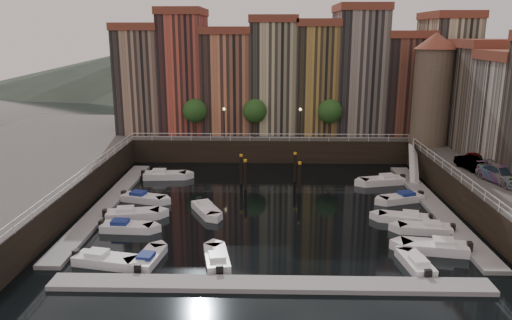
{
  "coord_description": "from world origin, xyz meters",
  "views": [
    {
      "loc": [
        -0.19,
        -47.66,
        16.75
      ],
      "look_at": [
        -1.48,
        4.0,
        3.5
      ],
      "focal_mm": 35.0,
      "sensor_mm": 36.0,
      "label": 1
    }
  ],
  "objects_px": {
    "boat_left_1": "(126,227)",
    "car_c": "(501,175)",
    "boat_left_0": "(104,260)",
    "car_b": "(471,164)",
    "gangway": "(414,161)",
    "corner_tower": "(432,87)",
    "mooring_pilings": "(270,173)",
    "boat_left_2": "(131,214)",
    "car_a": "(476,161)"
  },
  "relations": [
    {
      "from": "boat_left_1",
      "to": "car_a",
      "type": "relative_size",
      "value": 1.17
    },
    {
      "from": "boat_left_0",
      "to": "car_b",
      "type": "relative_size",
      "value": 1.24
    },
    {
      "from": "mooring_pilings",
      "to": "boat_left_2",
      "type": "bearing_deg",
      "value": -142.4
    },
    {
      "from": "boat_left_2",
      "to": "car_a",
      "type": "xyz_separation_m",
      "value": [
        34.49,
        7.92,
        3.29
      ]
    },
    {
      "from": "corner_tower",
      "to": "boat_left_2",
      "type": "distance_m",
      "value": 39.15
    },
    {
      "from": "gangway",
      "to": "mooring_pilings",
      "type": "relative_size",
      "value": 1.23
    },
    {
      "from": "boat_left_0",
      "to": "car_b",
      "type": "distance_m",
      "value": 36.85
    },
    {
      "from": "boat_left_1",
      "to": "car_c",
      "type": "xyz_separation_m",
      "value": [
        34.15,
        5.12,
        3.43
      ]
    },
    {
      "from": "corner_tower",
      "to": "car_c",
      "type": "bearing_deg",
      "value": -84.45
    },
    {
      "from": "corner_tower",
      "to": "car_b",
      "type": "bearing_deg",
      "value": -87.14
    },
    {
      "from": "boat_left_0",
      "to": "car_c",
      "type": "xyz_separation_m",
      "value": [
        33.98,
        11.61,
        3.41
      ]
    },
    {
      "from": "mooring_pilings",
      "to": "car_c",
      "type": "relative_size",
      "value": 1.24
    },
    {
      "from": "car_a",
      "to": "car_c",
      "type": "bearing_deg",
      "value": -83.11
    },
    {
      "from": "boat_left_0",
      "to": "gangway",
      "type": "bearing_deg",
      "value": 51.06
    },
    {
      "from": "boat_left_0",
      "to": "car_b",
      "type": "xyz_separation_m",
      "value": [
        32.96,
        16.15,
        3.29
      ]
    },
    {
      "from": "mooring_pilings",
      "to": "car_a",
      "type": "height_order",
      "value": "car_a"
    },
    {
      "from": "boat_left_0",
      "to": "corner_tower",
      "type": "bearing_deg",
      "value": 53.27
    },
    {
      "from": "corner_tower",
      "to": "gangway",
      "type": "height_order",
      "value": "corner_tower"
    },
    {
      "from": "gangway",
      "to": "boat_left_0",
      "type": "xyz_separation_m",
      "value": [
        -29.44,
        -23.97,
        -1.54
      ]
    },
    {
      "from": "mooring_pilings",
      "to": "car_b",
      "type": "relative_size",
      "value": 1.67
    },
    {
      "from": "mooring_pilings",
      "to": "car_c",
      "type": "xyz_separation_m",
      "value": [
        21.58,
        -7.89,
        2.14
      ]
    },
    {
      "from": "gangway",
      "to": "car_a",
      "type": "bearing_deg",
      "value": -55.01
    },
    {
      "from": "mooring_pilings",
      "to": "car_c",
      "type": "distance_m",
      "value": 23.08
    },
    {
      "from": "mooring_pilings",
      "to": "car_b",
      "type": "xyz_separation_m",
      "value": [
        20.56,
        -3.35,
        2.02
      ]
    },
    {
      "from": "boat_left_2",
      "to": "car_c",
      "type": "distance_m",
      "value": 34.71
    },
    {
      "from": "boat_left_1",
      "to": "car_c",
      "type": "height_order",
      "value": "car_c"
    },
    {
      "from": "gangway",
      "to": "boat_left_2",
      "type": "xyz_separation_m",
      "value": [
        -29.95,
        -14.42,
        -1.52
      ]
    },
    {
      "from": "boat_left_0",
      "to": "boat_left_1",
      "type": "distance_m",
      "value": 6.49
    },
    {
      "from": "car_a",
      "to": "boat_left_1",
      "type": "bearing_deg",
      "value": -155.22
    },
    {
      "from": "mooring_pilings",
      "to": "boat_left_0",
      "type": "distance_m",
      "value": 23.14
    },
    {
      "from": "corner_tower",
      "to": "car_c",
      "type": "height_order",
      "value": "corner_tower"
    },
    {
      "from": "corner_tower",
      "to": "boat_left_0",
      "type": "distance_m",
      "value": 44.19
    },
    {
      "from": "gangway",
      "to": "boat_left_1",
      "type": "xyz_separation_m",
      "value": [
        -29.61,
        -17.48,
        -1.56
      ]
    },
    {
      "from": "boat_left_1",
      "to": "boat_left_2",
      "type": "relative_size",
      "value": 0.9
    },
    {
      "from": "mooring_pilings",
      "to": "boat_left_2",
      "type": "xyz_separation_m",
      "value": [
        -12.91,
        -9.94,
        -1.25
      ]
    },
    {
      "from": "car_c",
      "to": "corner_tower",
      "type": "bearing_deg",
      "value": 80.31
    },
    {
      "from": "car_a",
      "to": "car_b",
      "type": "distance_m",
      "value": 1.68
    },
    {
      "from": "boat_left_2",
      "to": "car_a",
      "type": "relative_size",
      "value": 1.3
    },
    {
      "from": "boat_left_1",
      "to": "boat_left_2",
      "type": "height_order",
      "value": "boat_left_2"
    },
    {
      "from": "gangway",
      "to": "boat_left_2",
      "type": "distance_m",
      "value": 33.27
    },
    {
      "from": "mooring_pilings",
      "to": "boat_left_1",
      "type": "relative_size",
      "value": 1.44
    },
    {
      "from": "boat_left_0",
      "to": "boat_left_1",
      "type": "relative_size",
      "value": 1.07
    },
    {
      "from": "corner_tower",
      "to": "boat_left_0",
      "type": "xyz_separation_m",
      "value": [
        -32.34,
        -28.47,
        -9.81
      ]
    },
    {
      "from": "car_c",
      "to": "gangway",
      "type": "bearing_deg",
      "value": 94.91
    },
    {
      "from": "boat_left_1",
      "to": "car_c",
      "type": "distance_m",
      "value": 34.7
    },
    {
      "from": "boat_left_2",
      "to": "car_c",
      "type": "height_order",
      "value": "car_c"
    },
    {
      "from": "boat_left_0",
      "to": "car_b",
      "type": "height_order",
      "value": "car_b"
    },
    {
      "from": "car_a",
      "to": "gangway",
      "type": "bearing_deg",
      "value": 131.94
    },
    {
      "from": "gangway",
      "to": "car_b",
      "type": "height_order",
      "value": "car_b"
    },
    {
      "from": "car_b",
      "to": "car_c",
      "type": "xyz_separation_m",
      "value": [
        1.02,
        -4.54,
        0.12
      ]
    }
  ]
}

